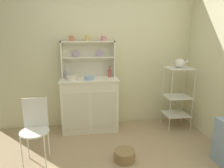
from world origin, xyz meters
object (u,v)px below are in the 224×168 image
(cup_terracotta_0, at_px, (71,38))
(utensil_jar, at_px, (67,75))
(hutch_shelf_unit, at_px, (88,56))
(bakers_rack, at_px, (178,92))
(floor_basket, at_px, (125,155))
(wire_chair, at_px, (35,125))
(jam_bottle, at_px, (110,73))
(bowl_mixing_large, at_px, (72,78))
(hutch_cabinet, at_px, (90,104))
(porcelain_teapot, at_px, (180,63))

(cup_terracotta_0, height_order, utensil_jar, cup_terracotta_0)
(hutch_shelf_unit, relative_size, bakers_rack, 0.83)
(cup_terracotta_0, bearing_deg, hutch_shelf_unit, 8.41)
(utensil_jar, bearing_deg, floor_basket, -54.24)
(wire_chair, bearing_deg, jam_bottle, 16.90)
(bowl_mixing_large, distance_m, utensil_jar, 0.17)
(hutch_shelf_unit, height_order, bowl_mixing_large, hutch_shelf_unit)
(jam_bottle, xyz_separation_m, utensil_jar, (-0.71, -0.01, -0.01))
(hutch_cabinet, relative_size, wire_chair, 1.14)
(hutch_cabinet, bearing_deg, bakers_rack, -5.25)
(wire_chair, bearing_deg, utensil_jar, 44.50)
(bakers_rack, bearing_deg, jam_bottle, 169.01)
(hutch_cabinet, bearing_deg, wire_chair, -131.11)
(utensil_jar, bearing_deg, porcelain_teapot, -6.59)
(hutch_cabinet, xyz_separation_m, wire_chair, (-0.72, -0.83, 0.05))
(bowl_mixing_large, relative_size, porcelain_teapot, 0.66)
(cup_terracotta_0, relative_size, bowl_mixing_large, 0.58)
(wire_chair, bearing_deg, hutch_shelf_unit, 30.45)
(bowl_mixing_large, relative_size, jam_bottle, 0.88)
(floor_basket, bearing_deg, hutch_shelf_unit, 109.66)
(bakers_rack, height_order, cup_terracotta_0, cup_terracotta_0)
(bakers_rack, height_order, floor_basket, bakers_rack)
(porcelain_teapot, bearing_deg, cup_terracotta_0, 171.65)
(wire_chair, xyz_separation_m, utensil_jar, (0.37, 0.91, 0.46))
(hutch_cabinet, distance_m, jam_bottle, 0.63)
(floor_basket, relative_size, utensil_jar, 1.12)
(bowl_mixing_large, distance_m, porcelain_teapot, 1.81)
(hutch_cabinet, bearing_deg, jam_bottle, 13.61)
(cup_terracotta_0, bearing_deg, floor_basket, -58.64)
(hutch_shelf_unit, relative_size, utensil_jar, 3.66)
(hutch_cabinet, distance_m, wire_chair, 1.10)
(bakers_rack, bearing_deg, cup_terracotta_0, 171.65)
(utensil_jar, bearing_deg, jam_bottle, 0.75)
(hutch_cabinet, bearing_deg, cup_terracotta_0, 155.32)
(hutch_shelf_unit, bearing_deg, utensil_jar, -166.63)
(cup_terracotta_0, relative_size, porcelain_teapot, 0.38)
(porcelain_teapot, bearing_deg, jam_bottle, 168.99)
(hutch_shelf_unit, distance_m, wire_chair, 1.45)
(cup_terracotta_0, height_order, porcelain_teapot, cup_terracotta_0)
(floor_basket, bearing_deg, bakers_rack, 37.44)
(hutch_shelf_unit, height_order, floor_basket, hutch_shelf_unit)
(bakers_rack, xyz_separation_m, utensil_jar, (-1.88, 0.22, 0.33))
(floor_basket, bearing_deg, cup_terracotta_0, 121.36)
(hutch_cabinet, distance_m, porcelain_teapot, 1.68)
(bakers_rack, height_order, bowl_mixing_large, bakers_rack)
(hutch_cabinet, relative_size, utensil_jar, 3.93)
(bowl_mixing_large, bearing_deg, hutch_shelf_unit, 39.87)
(hutch_shelf_unit, relative_size, wire_chair, 1.06)
(cup_terracotta_0, xyz_separation_m, jam_bottle, (0.62, -0.04, -0.58))
(hutch_cabinet, bearing_deg, porcelain_teapot, -5.26)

